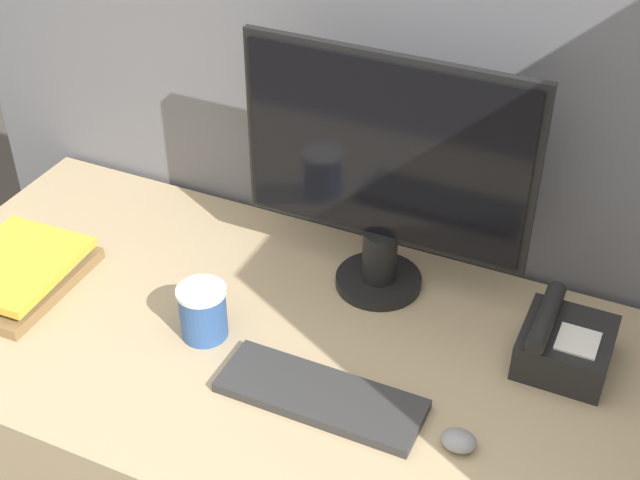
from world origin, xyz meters
TOP-DOWN VIEW (x-y plane):
  - cubicle_panel_rear at (0.00, 0.82)m, footprint 2.07×0.04m
  - desk at (0.00, 0.39)m, footprint 1.67×0.78m
  - monitor at (0.08, 0.64)m, footprint 0.58×0.18m
  - keyboard at (0.11, 0.29)m, footprint 0.37×0.13m
  - mouse at (0.36, 0.28)m, footprint 0.06×0.05m
  - coffee_cup at (-0.17, 0.35)m, footprint 0.10×0.10m
  - book_stack at (-0.59, 0.32)m, footprint 0.23×0.30m
  - desk_telephone at (0.48, 0.56)m, footprint 0.16×0.18m

SIDE VIEW (x-z plane):
  - desk at x=0.00m, z-range 0.00..0.74m
  - keyboard at x=0.11m, z-range 0.74..0.76m
  - mouse at x=0.36m, z-range 0.74..0.77m
  - book_stack at x=-0.59m, z-range 0.74..0.80m
  - desk_telephone at x=0.48m, z-range 0.73..0.84m
  - coffee_cup at x=-0.17m, z-range 0.74..0.85m
  - cubicle_panel_rear at x=0.00m, z-range 0.00..1.73m
  - monitor at x=0.08m, z-range 0.75..1.26m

